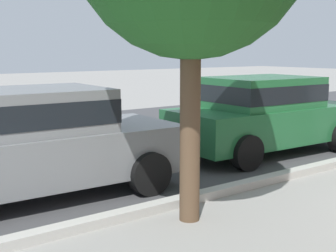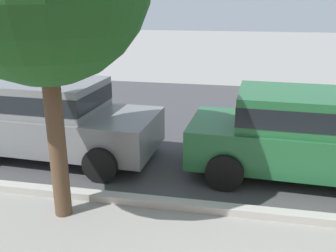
% 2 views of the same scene
% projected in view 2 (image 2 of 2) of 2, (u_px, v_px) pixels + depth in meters
% --- Properties ---
extents(street_surface, '(60.00, 9.00, 0.01)m').
position_uv_depth(street_surface, '(271.00, 124.00, 9.73)').
color(street_surface, '#424244').
rests_on(street_surface, ground).
extents(curb_stone, '(60.00, 0.20, 0.12)m').
position_uv_depth(curb_stone, '(289.00, 216.00, 5.44)').
color(curb_stone, '#B2AFA8').
rests_on(curb_stone, ground).
extents(parked_car_grey, '(4.17, 2.06, 1.56)m').
position_uv_depth(parked_car_grey, '(52.00, 117.00, 7.46)').
color(parked_car_grey, slate).
rests_on(parked_car_grey, ground).
extents(parked_car_green, '(4.17, 2.06, 1.56)m').
position_uv_depth(parked_car_green, '(304.00, 132.00, 6.56)').
color(parked_car_green, '#236638').
rests_on(parked_car_green, ground).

